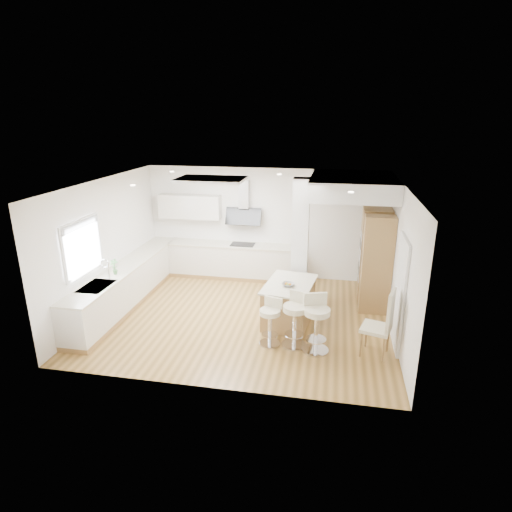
% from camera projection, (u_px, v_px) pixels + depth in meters
% --- Properties ---
extents(ground, '(6.00, 6.00, 0.00)m').
position_uv_depth(ground, '(244.00, 317.00, 9.00)').
color(ground, '#A77B3E').
rests_on(ground, ground).
extents(ceiling, '(6.00, 5.00, 0.02)m').
position_uv_depth(ceiling, '(244.00, 317.00, 9.00)').
color(ceiling, white).
rests_on(ceiling, ground).
extents(wall_back, '(6.00, 0.04, 2.80)m').
position_uv_depth(wall_back, '(264.00, 223.00, 10.88)').
color(wall_back, white).
rests_on(wall_back, ground).
extents(wall_left, '(0.04, 5.00, 2.80)m').
position_uv_depth(wall_left, '(106.00, 245.00, 9.08)').
color(wall_left, white).
rests_on(wall_left, ground).
extents(wall_right, '(0.04, 5.00, 2.80)m').
position_uv_depth(wall_right, '(399.00, 263.00, 8.03)').
color(wall_right, white).
rests_on(wall_right, ground).
extents(skylight, '(4.10, 2.10, 0.06)m').
position_uv_depth(skylight, '(212.00, 179.00, 8.82)').
color(skylight, white).
rests_on(skylight, ground).
extents(window_left, '(0.06, 1.28, 1.07)m').
position_uv_depth(window_left, '(82.00, 244.00, 8.14)').
color(window_left, silver).
rests_on(window_left, ground).
extents(doorway_right, '(0.05, 1.00, 2.10)m').
position_uv_depth(doorway_right, '(400.00, 295.00, 7.60)').
color(doorway_right, '#4E443D').
rests_on(doorway_right, ground).
extents(counter_left, '(0.63, 4.50, 1.35)m').
position_uv_depth(counter_left, '(128.00, 283.00, 9.54)').
color(counter_left, '#9D7743').
rests_on(counter_left, ground).
extents(counter_back, '(3.62, 0.63, 2.50)m').
position_uv_depth(counter_back, '(227.00, 251.00, 11.01)').
color(counter_back, '#9D7743').
rests_on(counter_back, ground).
extents(pillar, '(0.35, 0.35, 2.80)m').
position_uv_depth(pillar, '(300.00, 243.00, 9.26)').
color(pillar, white).
rests_on(pillar, ground).
extents(soffit, '(1.78, 2.20, 0.40)m').
position_uv_depth(soffit, '(353.00, 186.00, 9.11)').
color(soffit, white).
rests_on(soffit, ground).
extents(oven_column, '(0.63, 1.21, 2.10)m').
position_uv_depth(oven_column, '(375.00, 259.00, 9.34)').
color(oven_column, '#9D7743').
rests_on(oven_column, ground).
extents(peninsula, '(1.08, 1.48, 0.90)m').
position_uv_depth(peninsula, '(289.00, 302.00, 8.68)').
color(peninsula, '#9D7743').
rests_on(peninsula, ground).
extents(bar_stool_a, '(0.49, 0.49, 0.89)m').
position_uv_depth(bar_stool_a, '(270.00, 319.00, 7.79)').
color(bar_stool_a, silver).
rests_on(bar_stool_a, ground).
extents(bar_stool_b, '(0.60, 0.60, 1.02)m').
position_uv_depth(bar_stool_b, '(295.00, 317.00, 7.72)').
color(bar_stool_b, silver).
rests_on(bar_stool_b, ground).
extents(bar_stool_c, '(0.59, 0.59, 1.06)m').
position_uv_depth(bar_stool_c, '(316.00, 320.00, 7.53)').
color(bar_stool_c, silver).
rests_on(bar_stool_c, ground).
extents(dining_chair, '(0.60, 0.60, 1.25)m').
position_uv_depth(dining_chair, '(383.00, 321.00, 7.35)').
color(dining_chair, beige).
rests_on(dining_chair, ground).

